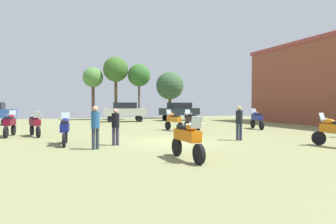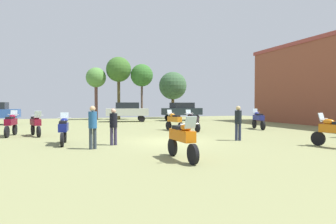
{
  "view_description": "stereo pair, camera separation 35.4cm",
  "coord_description": "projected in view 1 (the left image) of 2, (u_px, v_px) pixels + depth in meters",
  "views": [
    {
      "loc": [
        -5.16,
        -13.2,
        1.86
      ],
      "look_at": [
        1.19,
        3.55,
        1.37
      ],
      "focal_mm": 30.9,
      "sensor_mm": 36.0,
      "label": 1
    },
    {
      "loc": [
        -4.82,
        -13.32,
        1.86
      ],
      "look_at": [
        1.19,
        3.55,
        1.37
      ],
      "focal_mm": 30.9,
      "sensor_mm": 36.0,
      "label": 2
    }
  ],
  "objects": [
    {
      "name": "tree_3",
      "position": [
        116.0,
        70.0,
        33.87
      ],
      "size": [
        2.93,
        2.93,
        7.39
      ],
      "color": "#4E4324",
      "rests_on": "ground"
    },
    {
      "name": "ground_plane",
      "position": [
        171.0,
        142.0,
        14.22
      ],
      "size": [
        44.0,
        52.0,
        0.02
      ],
      "color": "#7F8353"
    },
    {
      "name": "tree_5",
      "position": [
        139.0,
        76.0,
        34.26
      ],
      "size": [
        2.66,
        2.66,
        6.59
      ],
      "color": "brown",
      "rests_on": "ground"
    },
    {
      "name": "motorcycle_2",
      "position": [
        10.0,
        124.0,
        16.3
      ],
      "size": [
        0.62,
        2.13,
        1.48
      ],
      "rotation": [
        0.0,
        0.0,
        -0.12
      ],
      "color": "black",
      "rests_on": "ground"
    },
    {
      "name": "motorcycle_8",
      "position": [
        65.0,
        129.0,
        13.03
      ],
      "size": [
        0.62,
        2.1,
        1.44
      ],
      "rotation": [
        0.0,
        0.0,
        -0.08
      ],
      "color": "black",
      "rests_on": "ground"
    },
    {
      "name": "motorcycle_4",
      "position": [
        335.0,
        130.0,
        12.33
      ],
      "size": [
        0.74,
        2.06,
        1.46
      ],
      "rotation": [
        0.0,
        0.0,
        0.23
      ],
      "color": "black",
      "rests_on": "ground"
    },
    {
      "name": "person_1",
      "position": [
        95.0,
        124.0,
        11.69
      ],
      "size": [
        0.42,
        0.42,
        1.77
      ],
      "rotation": [
        0.0,
        0.0,
        0.27
      ],
      "color": "#2D3740",
      "rests_on": "ground"
    },
    {
      "name": "motorcycle_6",
      "position": [
        257.0,
        119.0,
        21.31
      ],
      "size": [
        0.81,
        2.23,
        1.5
      ],
      "rotation": [
        0.0,
        0.0,
        -0.27
      ],
      "color": "black",
      "rests_on": "ground"
    },
    {
      "name": "car_3",
      "position": [
        179.0,
        110.0,
        32.32
      ],
      "size": [
        4.49,
        2.31,
        2.0
      ],
      "rotation": [
        0.0,
        0.0,
        1.69
      ],
      "color": "black",
      "rests_on": "ground"
    },
    {
      "name": "motorcycle_7",
      "position": [
        187.0,
        138.0,
        9.49
      ],
      "size": [
        0.62,
        2.27,
        1.47
      ],
      "rotation": [
        0.0,
        0.0,
        3.17
      ],
      "color": "black",
      "rests_on": "ground"
    },
    {
      "name": "motorcycle_10",
      "position": [
        192.0,
        121.0,
        19.65
      ],
      "size": [
        0.62,
        2.18,
        1.45
      ],
      "rotation": [
        0.0,
        0.0,
        0.02
      ],
      "color": "black",
      "rests_on": "ground"
    },
    {
      "name": "tree_4",
      "position": [
        170.0,
        86.0,
        37.38
      ],
      "size": [
        3.57,
        3.57,
        6.01
      ],
      "color": "brown",
      "rests_on": "ground"
    },
    {
      "name": "car_2",
      "position": [
        125.0,
        110.0,
        29.99
      ],
      "size": [
        4.54,
        2.48,
        2.0
      ],
      "rotation": [
        0.0,
        0.0,
        1.41
      ],
      "color": "black",
      "rests_on": "ground"
    },
    {
      "name": "person_2",
      "position": [
        239.0,
        120.0,
        14.58
      ],
      "size": [
        0.41,
        0.41,
        1.75
      ],
      "rotation": [
        0.0,
        0.0,
        6.05
      ],
      "color": "#242B43",
      "rests_on": "ground"
    },
    {
      "name": "person_3",
      "position": [
        116.0,
        124.0,
        12.85
      ],
      "size": [
        0.37,
        0.37,
        1.64
      ],
      "rotation": [
        0.0,
        0.0,
        0.08
      ],
      "color": "#322C47",
      "rests_on": "ground"
    },
    {
      "name": "motorcycle_5",
      "position": [
        174.0,
        120.0,
        19.99
      ],
      "size": [
        0.74,
        2.11,
        1.44
      ],
      "rotation": [
        0.0,
        0.0,
        0.22
      ],
      "color": "black",
      "rests_on": "ground"
    },
    {
      "name": "tree_6",
      "position": [
        93.0,
        78.0,
        33.42
      ],
      "size": [
        2.31,
        2.31,
        6.09
      ],
      "color": "brown",
      "rests_on": "ground"
    },
    {
      "name": "motorcycle_1",
      "position": [
        35.0,
        124.0,
        16.4
      ],
      "size": [
        0.81,
        2.12,
        1.47
      ],
      "rotation": [
        0.0,
        0.0,
        3.43
      ],
      "color": "black",
      "rests_on": "ground"
    }
  ]
}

